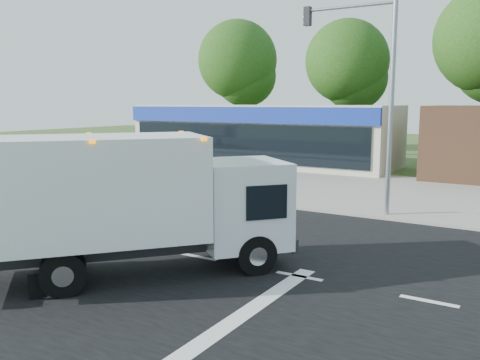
{
  "coord_description": "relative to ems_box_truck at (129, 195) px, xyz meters",
  "views": [
    {
      "loc": [
        7.89,
        -10.78,
        4.16
      ],
      "look_at": [
        -0.49,
        2.99,
        1.7
      ],
      "focal_mm": 38.0,
      "sensor_mm": 36.0,
      "label": 1
    }
  ],
  "objects": [
    {
      "name": "ground",
      "position": [
        0.6,
        1.94,
        -1.96
      ],
      "size": [
        120.0,
        120.0,
        0.0
      ],
      "primitive_type": "plane",
      "color": "#385123",
      "rests_on": "ground"
    },
    {
      "name": "road_asphalt",
      "position": [
        0.6,
        1.94,
        -1.96
      ],
      "size": [
        60.0,
        14.0,
        0.02
      ],
      "primitive_type": "cube",
      "color": "black",
      "rests_on": "ground"
    },
    {
      "name": "sidewalk",
      "position": [
        0.6,
        10.14,
        -1.9
      ],
      "size": [
        60.0,
        2.4,
        0.12
      ],
      "primitive_type": "cube",
      "color": "gray",
      "rests_on": "ground"
    },
    {
      "name": "parking_apron",
      "position": [
        0.6,
        15.94,
        -1.95
      ],
      "size": [
        60.0,
        9.0,
        0.02
      ],
      "primitive_type": "cube",
      "color": "gray",
      "rests_on": "ground"
    },
    {
      "name": "lane_markings",
      "position": [
        1.95,
        0.59,
        -1.95
      ],
      "size": [
        55.2,
        7.0,
        0.01
      ],
      "color": "silver",
      "rests_on": "road_asphalt"
    },
    {
      "name": "ems_box_truck",
      "position": [
        0.0,
        0.0,
        0.0
      ],
      "size": [
        6.79,
        7.37,
        3.41
      ],
      "rotation": [
        0.0,
        0.0,
        0.86
      ],
      "color": "black",
      "rests_on": "ground"
    },
    {
      "name": "retail_strip_mall",
      "position": [
        -8.4,
        21.87,
        0.05
      ],
      "size": [
        18.0,
        6.2,
        4.0
      ],
      "color": "beige",
      "rests_on": "ground"
    },
    {
      "name": "traffic_signal_pole",
      "position": [
        2.95,
        9.54,
        2.96
      ],
      "size": [
        3.51,
        0.25,
        8.0
      ],
      "color": "gray",
      "rests_on": "ground"
    },
    {
      "name": "background_trees",
      "position": [
        -0.25,
        30.1,
        5.42
      ],
      "size": [
        36.77,
        7.39,
        12.1
      ],
      "color": "#332114",
      "rests_on": "ground"
    }
  ]
}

